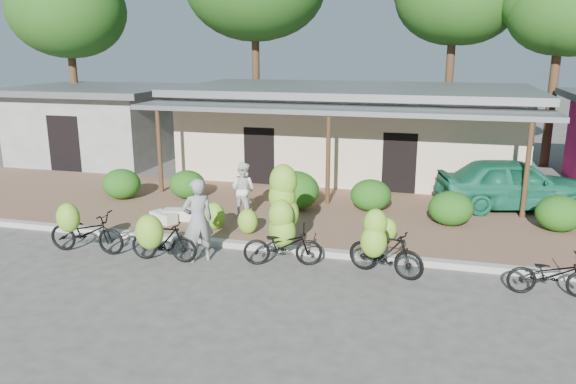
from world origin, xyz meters
name	(u,v)px	position (x,y,z in m)	size (l,w,h in m)	color
ground	(270,286)	(0.00, 0.00, 0.00)	(100.00, 100.00, 0.00)	#4A4845
sidewalk	(320,215)	(0.00, 5.00, 0.06)	(60.00, 6.00, 0.12)	brown
curb	(294,250)	(0.00, 2.00, 0.07)	(60.00, 0.25, 0.15)	#A8A399
shop_main	(352,130)	(0.00, 10.93, 1.72)	(13.00, 8.50, 3.35)	beige
shop_grey	(99,122)	(-11.00, 10.99, 1.62)	(7.00, 6.00, 3.15)	#9F9F9A
tree_back_left	(65,9)	(-13.69, 13.11, 6.47)	(5.38, 5.27, 8.48)	#49291D
tree_near_right	(556,10)	(7.31, 14.61, 6.18)	(4.34, 4.15, 7.81)	#49291D
hedge_0	(121,184)	(-6.40, 4.98, 0.60)	(1.22, 1.10, 0.95)	#215112
hedge_1	(187,184)	(-4.41, 5.56, 0.57)	(1.15, 1.04, 0.90)	#215112
hedge_2	(295,190)	(-0.83, 5.28, 0.69)	(1.46, 1.31, 1.14)	#215112
hedge_3	(371,195)	(1.37, 5.67, 0.59)	(1.19, 1.07, 0.93)	#215112
hedge_4	(451,208)	(3.61, 4.85, 0.58)	(1.18, 1.07, 0.92)	#215112
hedge_5	(560,213)	(6.34, 5.05, 0.59)	(1.21, 1.09, 0.94)	#215112
bike_far_left	(85,231)	(-4.80, 0.69, 0.57)	(1.95, 1.25, 1.41)	black
bike_left	(160,239)	(-2.77, 0.56, 0.60)	(1.62, 1.17, 1.31)	black
bike_center	(283,224)	(-0.14, 1.46, 0.88)	(1.88, 1.32, 2.22)	black
bike_right	(383,248)	(2.18, 1.07, 0.67)	(1.80, 1.35, 1.64)	black
bike_far_right	(552,275)	(5.49, 1.03, 0.44)	(1.72, 0.71, 0.88)	black
loose_banana_a	(214,216)	(-2.40, 2.88, 0.48)	(0.58, 0.49, 0.72)	#89B72D
loose_banana_b	(248,221)	(-1.43, 2.75, 0.45)	(0.53, 0.45, 0.66)	#89B72D
loose_banana_c	(387,230)	(2.09, 3.09, 0.42)	(0.47, 0.40, 0.59)	#89B72D
sack_near	(179,215)	(-3.66, 3.37, 0.27)	(0.85, 0.40, 0.30)	silver
sack_far	(164,217)	(-3.98, 3.07, 0.26)	(0.75, 0.38, 0.28)	silver
vendor	(198,220)	(-2.00, 0.95, 0.98)	(0.71, 0.47, 1.95)	gray
bystander	(243,189)	(-2.06, 4.20, 0.90)	(0.76, 0.59, 1.55)	white
teal_van	(514,183)	(5.43, 7.00, 0.88)	(1.79, 4.46, 1.52)	#186D4E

